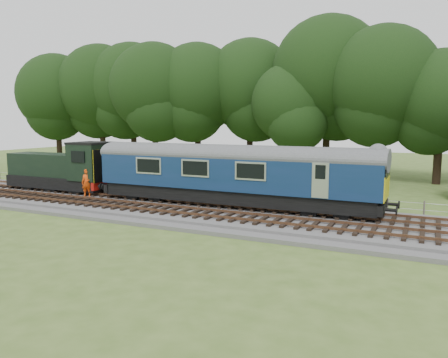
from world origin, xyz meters
The scene contains 9 objects.
ground centered at (0.00, 0.00, 0.00)m, with size 120.00×120.00×0.00m, color #456324.
ballast centered at (0.00, 0.00, 0.17)m, with size 70.00×7.00×0.35m, color #4C4C4F.
track_north centered at (0.00, 1.40, 0.42)m, with size 67.20×2.40×0.21m.
track_south centered at (0.00, -1.60, 0.42)m, with size 67.20×2.40×0.21m.
fence centered at (0.00, 4.50, 0.00)m, with size 64.00×0.12×1.00m, color #6B6054, non-canonical shape.
tree_line centered at (0.00, 22.00, 0.00)m, with size 70.00×8.00×18.00m, color black, non-canonical shape.
dmu_railcar centered at (3.14, 1.40, 2.61)m, with size 18.05×2.86×3.88m.
shunter_loco centered at (-10.78, 1.40, 1.97)m, with size 8.91×2.60×3.38m.
worker centered at (-7.40, 0.15, 1.32)m, with size 0.71×0.46×1.94m, color #F54A0C.
Camera 1 is at (14.14, -22.95, 5.61)m, focal length 35.00 mm.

